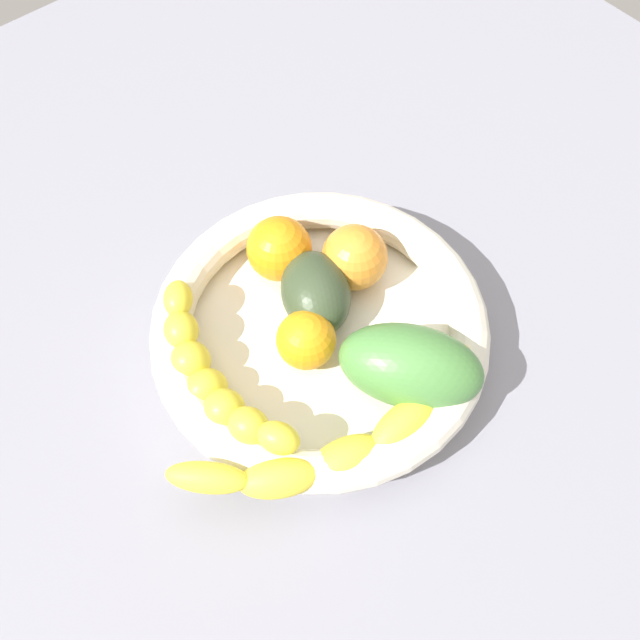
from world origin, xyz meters
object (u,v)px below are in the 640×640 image
(fruit_bowl, at_px, (320,332))
(orange_front, at_px, (279,249))
(orange_mid_right, at_px, (354,257))
(avocado_dark, at_px, (316,293))
(orange_mid_left, at_px, (306,340))
(banana_draped_right, at_px, (212,380))
(mango_green, at_px, (411,366))
(banana_draped_left, at_px, (341,447))

(fruit_bowl, relative_size, orange_front, 4.93)
(orange_front, distance_m, orange_mid_right, 0.07)
(avocado_dark, bearing_deg, orange_mid_left, -139.67)
(banana_draped_right, xyz_separation_m, mango_green, (0.13, -0.10, 0.00))
(orange_front, bearing_deg, mango_green, -87.45)
(banana_draped_left, xyz_separation_m, orange_front, (0.08, 0.18, 0.00))
(mango_green, bearing_deg, avocado_dark, 96.02)
(orange_mid_left, distance_m, mango_green, 0.09)
(avocado_dark, bearing_deg, fruit_bowl, -122.39)
(banana_draped_right, relative_size, orange_mid_right, 3.24)
(fruit_bowl, height_order, orange_front, orange_front)
(fruit_bowl, distance_m, orange_mid_left, 0.03)
(banana_draped_left, bearing_deg, orange_mid_right, 45.44)
(orange_front, distance_m, orange_mid_left, 0.10)
(banana_draped_right, height_order, avocado_dark, avocado_dark)
(fruit_bowl, bearing_deg, orange_mid_left, -164.36)
(avocado_dark, xyz_separation_m, mango_green, (0.01, -0.11, 0.01))
(banana_draped_right, distance_m, avocado_dark, 0.12)
(banana_draped_right, bearing_deg, orange_front, 28.81)
(banana_draped_right, height_order, orange_front, orange_front)
(banana_draped_right, bearing_deg, orange_mid_right, 5.63)
(mango_green, bearing_deg, orange_front, 92.55)
(orange_mid_left, xyz_separation_m, orange_mid_right, (0.09, 0.04, 0.00))
(fruit_bowl, height_order, banana_draped_right, banana_draped_right)
(fruit_bowl, distance_m, avocado_dark, 0.04)
(banana_draped_right, bearing_deg, orange_mid_left, -12.75)
(fruit_bowl, distance_m, orange_front, 0.09)
(avocado_dark, bearing_deg, orange_front, 85.91)
(banana_draped_left, bearing_deg, orange_front, 66.11)
(mango_green, bearing_deg, orange_mid_left, 121.29)
(banana_draped_right, distance_m, orange_mid_left, 0.09)
(fruit_bowl, bearing_deg, orange_mid_right, 24.62)
(fruit_bowl, height_order, orange_mid_left, orange_mid_left)
(banana_draped_left, distance_m, orange_mid_right, 0.18)
(fruit_bowl, distance_m, banana_draped_right, 0.11)
(banana_draped_left, bearing_deg, banana_draped_right, 112.14)
(avocado_dark, bearing_deg, banana_draped_left, -121.65)
(mango_green, bearing_deg, orange_mid_right, 71.15)
(fruit_bowl, relative_size, avocado_dark, 3.60)
(orange_front, height_order, mango_green, mango_green)
(banana_draped_right, height_order, mango_green, mango_green)
(banana_draped_right, xyz_separation_m, avocado_dark, (0.12, 0.01, -0.00))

